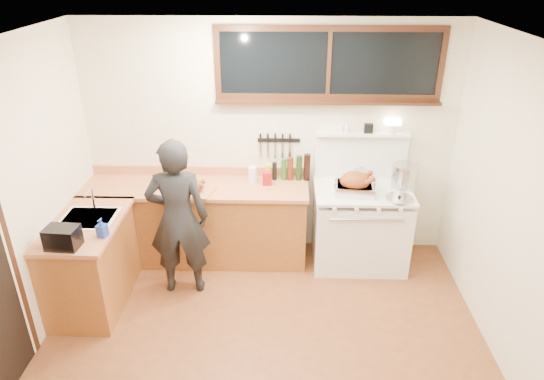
{
  "coord_description": "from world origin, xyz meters",
  "views": [
    {
      "loc": [
        0.16,
        -3.23,
        3.15
      ],
      "look_at": [
        0.05,
        0.85,
        1.15
      ],
      "focal_mm": 32.0,
      "sensor_mm": 36.0,
      "label": 1
    }
  ],
  "objects_px": {
    "roast_turkey": "(355,184)",
    "vintage_stove": "(360,224)",
    "man": "(178,219)",
    "cutting_board": "(194,187)"
  },
  "relations": [
    {
      "from": "roast_turkey",
      "to": "vintage_stove",
      "type": "bearing_deg",
      "value": 42.51
    },
    {
      "from": "roast_turkey",
      "to": "man",
      "type": "bearing_deg",
      "value": -165.4
    },
    {
      "from": "vintage_stove",
      "to": "man",
      "type": "xyz_separation_m",
      "value": [
        -1.87,
        -0.55,
        0.36
      ]
    },
    {
      "from": "vintage_stove",
      "to": "roast_turkey",
      "type": "height_order",
      "value": "vintage_stove"
    },
    {
      "from": "cutting_board",
      "to": "roast_turkey",
      "type": "bearing_deg",
      "value": 0.91
    },
    {
      "from": "man",
      "to": "roast_turkey",
      "type": "xyz_separation_m",
      "value": [
        1.76,
        0.46,
        0.18
      ]
    },
    {
      "from": "vintage_stove",
      "to": "roast_turkey",
      "type": "distance_m",
      "value": 0.55
    },
    {
      "from": "cutting_board",
      "to": "roast_turkey",
      "type": "relative_size",
      "value": 1.05
    },
    {
      "from": "man",
      "to": "cutting_board",
      "type": "xyz_separation_m",
      "value": [
        0.09,
        0.43,
        0.13
      ]
    },
    {
      "from": "vintage_stove",
      "to": "cutting_board",
      "type": "xyz_separation_m",
      "value": [
        -1.78,
        -0.12,
        0.49
      ]
    }
  ]
}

